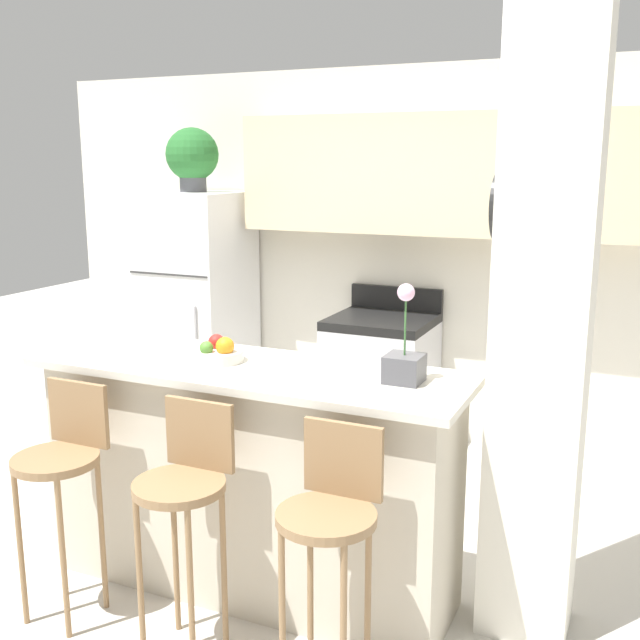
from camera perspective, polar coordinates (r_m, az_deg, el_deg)
ground_plane at (r=3.70m, az=-5.21°, el=-19.43°), size 14.00×14.00×0.00m
wall_back at (r=5.10m, az=7.70°, el=7.42°), size 5.60×0.38×2.55m
pillar_right at (r=3.05m, az=16.54°, el=-0.78°), size 0.38×0.32×2.55m
counter_bar at (r=3.45m, az=-5.39°, el=-11.86°), size 1.96×0.63×1.06m
refrigerator at (r=5.58m, az=-9.31°, el=0.81°), size 0.67×0.71×1.71m
stove_range at (r=5.09m, az=4.66°, el=-4.73°), size 0.66×0.64×1.07m
bar_stool_left at (r=3.37m, az=-19.02°, el=-10.35°), size 0.36×0.36×1.01m
bar_stool_mid at (r=3.01m, az=-10.25°, el=-12.65°), size 0.36×0.36×1.01m
bar_stool_right at (r=2.73m, az=0.80°, el=-15.08°), size 0.36×0.36×1.01m
potted_plant_on_fridge at (r=5.48m, az=-9.71°, el=12.17°), size 0.37×0.37×0.45m
orchid_vase at (r=3.02m, az=6.45°, el=-2.97°), size 0.15×0.15×0.40m
fruit_bowl at (r=3.35m, az=-7.81°, el=-2.47°), size 0.24×0.24×0.12m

